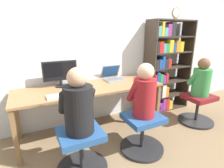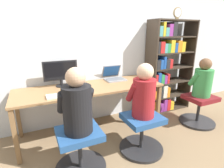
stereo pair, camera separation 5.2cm
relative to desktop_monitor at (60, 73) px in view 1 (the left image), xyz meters
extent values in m
plane|color=#846B4C|center=(0.38, -0.55, -0.94)|extent=(14.00, 14.00, 0.00)
cube|color=silver|center=(0.38, 0.20, 0.36)|extent=(10.00, 0.05, 2.60)
cube|color=olive|center=(0.38, -0.21, -0.22)|extent=(2.11, 0.69, 0.03)
cube|color=brown|center=(-0.64, -0.51, -0.59)|extent=(0.05, 0.05, 0.71)
cube|color=brown|center=(1.40, -0.51, -0.59)|extent=(0.05, 0.05, 0.71)
cube|color=brown|center=(-0.64, 0.10, -0.59)|extent=(0.05, 0.05, 0.71)
cube|color=brown|center=(1.40, 0.10, -0.59)|extent=(0.05, 0.05, 0.71)
cylinder|color=black|center=(0.00, 0.00, -0.20)|extent=(0.17, 0.17, 0.01)
cylinder|color=black|center=(0.00, 0.00, -0.15)|extent=(0.04, 0.04, 0.08)
cube|color=black|center=(0.00, 0.00, 0.03)|extent=(0.49, 0.02, 0.28)
cube|color=black|center=(0.00, -0.01, 0.03)|extent=(0.44, 0.01, 0.24)
cube|color=gray|center=(0.86, -0.04, -0.19)|extent=(0.33, 0.23, 0.02)
cube|color=slate|center=(0.86, -0.04, -0.18)|extent=(0.29, 0.18, 0.00)
cube|color=gray|center=(0.86, 0.12, -0.08)|extent=(0.33, 0.11, 0.21)
cube|color=#19478C|center=(0.86, 0.12, -0.08)|extent=(0.29, 0.09, 0.18)
cube|color=silver|center=(-0.03, -0.42, -0.19)|extent=(0.44, 0.15, 0.02)
cube|color=#BAB8AD|center=(-0.03, -0.42, -0.18)|extent=(0.41, 0.12, 0.00)
ellipsoid|color=black|center=(0.25, -0.43, -0.19)|extent=(0.06, 0.10, 0.03)
cylinder|color=#262628|center=(0.00, -0.91, -0.92)|extent=(0.58, 0.58, 0.04)
cylinder|color=#262628|center=(0.00, -0.91, -0.71)|extent=(0.05, 0.05, 0.39)
cube|color=#234C84|center=(0.00, -0.91, -0.48)|extent=(0.46, 0.41, 0.07)
cylinder|color=#262628|center=(0.82, -0.90, -0.92)|extent=(0.58, 0.58, 0.04)
cylinder|color=#262628|center=(0.82, -0.90, -0.71)|extent=(0.05, 0.05, 0.39)
cube|color=#234C84|center=(0.82, -0.90, -0.48)|extent=(0.46, 0.41, 0.07)
cylinder|color=black|center=(0.00, -0.91, -0.20)|extent=(0.30, 0.30, 0.50)
sphere|color=tan|center=(0.00, -0.91, 0.14)|extent=(0.20, 0.20, 0.20)
cylinder|color=black|center=(-0.14, -0.84, -0.12)|extent=(0.08, 0.22, 0.28)
cylinder|color=black|center=(0.15, -0.84, -0.12)|extent=(0.08, 0.22, 0.28)
cylinder|color=maroon|center=(0.82, -0.90, -0.21)|extent=(0.28, 0.28, 0.48)
sphere|color=beige|center=(0.82, -0.90, 0.12)|extent=(0.20, 0.20, 0.20)
cylinder|color=maroon|center=(0.69, -0.84, -0.14)|extent=(0.08, 0.20, 0.26)
cylinder|color=maroon|center=(0.96, -0.84, -0.14)|extent=(0.08, 0.20, 0.26)
cube|color=#382D23|center=(1.58, -0.02, -0.08)|extent=(0.02, 0.34, 1.71)
cube|color=#382D23|center=(2.48, -0.02, -0.08)|extent=(0.02, 0.34, 1.71)
cube|color=#382D23|center=(2.03, -0.02, -0.93)|extent=(0.88, 0.32, 0.02)
cube|color=#382D23|center=(2.03, -0.02, -0.65)|extent=(0.88, 0.32, 0.02)
cube|color=#382D23|center=(2.03, -0.02, -0.36)|extent=(0.88, 0.32, 0.02)
cube|color=#382D23|center=(2.03, -0.02, -0.08)|extent=(0.88, 0.32, 0.02)
cube|color=#382D23|center=(2.03, -0.02, 0.20)|extent=(0.88, 0.32, 0.02)
cube|color=#382D23|center=(2.03, -0.02, 0.48)|extent=(0.88, 0.32, 0.02)
cube|color=#382D23|center=(2.03, -0.02, 0.76)|extent=(0.88, 0.32, 0.02)
cube|color=orange|center=(1.63, -0.05, -0.81)|extent=(0.07, 0.25, 0.22)
cube|color=#262628|center=(1.71, -0.07, -0.82)|extent=(0.07, 0.21, 0.18)
cube|color=#8C338C|center=(1.79, -0.09, -0.83)|extent=(0.08, 0.18, 0.17)
cube|color=#8C338C|center=(1.88, -0.06, -0.80)|extent=(0.08, 0.25, 0.23)
cube|color=red|center=(1.97, -0.07, -0.81)|extent=(0.08, 0.22, 0.22)
cube|color=gold|center=(2.05, -0.07, -0.83)|extent=(0.08, 0.22, 0.16)
cube|color=orange|center=(1.63, -0.04, -0.55)|extent=(0.05, 0.28, 0.16)
cube|color=teal|center=(1.70, -0.08, -0.53)|extent=(0.07, 0.21, 0.20)
cube|color=#262628|center=(1.77, -0.07, -0.56)|extent=(0.05, 0.23, 0.14)
cube|color=silver|center=(1.84, -0.04, -0.51)|extent=(0.09, 0.28, 0.24)
cube|color=orange|center=(1.92, -0.08, -0.54)|extent=(0.06, 0.21, 0.19)
cube|color=red|center=(1.62, -0.08, -0.26)|extent=(0.04, 0.21, 0.18)
cube|color=#1E4C9E|center=(1.69, -0.06, -0.25)|extent=(0.06, 0.24, 0.21)
cube|color=#2D8C47|center=(1.76, -0.06, -0.27)|extent=(0.07, 0.25, 0.17)
cube|color=#8C338C|center=(1.83, -0.07, -0.28)|extent=(0.06, 0.22, 0.15)
cube|color=red|center=(1.89, -0.08, -0.26)|extent=(0.05, 0.21, 0.18)
cube|color=#262628|center=(1.64, -0.07, 0.01)|extent=(0.08, 0.23, 0.16)
cube|color=#1E4C9E|center=(1.71, -0.08, 0.01)|extent=(0.06, 0.20, 0.17)
cube|color=#1E4C9E|center=(1.78, -0.06, 0.04)|extent=(0.05, 0.24, 0.21)
cube|color=#262628|center=(1.85, -0.08, 0.01)|extent=(0.08, 0.20, 0.16)
cube|color=red|center=(1.92, -0.09, 0.01)|extent=(0.06, 0.19, 0.16)
cube|color=#262628|center=(1.62, -0.07, 0.31)|extent=(0.04, 0.22, 0.20)
cube|color=red|center=(1.70, -0.06, 0.31)|extent=(0.09, 0.25, 0.19)
cube|color=teal|center=(1.77, -0.06, 0.29)|extent=(0.06, 0.23, 0.16)
cube|color=#2D8C47|center=(1.84, -0.05, 0.29)|extent=(0.06, 0.25, 0.16)
cube|color=gold|center=(1.92, -0.04, 0.32)|extent=(0.09, 0.27, 0.22)
cube|color=#1E4C9E|center=(2.01, -0.07, 0.29)|extent=(0.06, 0.22, 0.17)
cube|color=orange|center=(2.08, -0.05, 0.31)|extent=(0.09, 0.26, 0.20)
cube|color=gold|center=(2.17, -0.05, 0.30)|extent=(0.08, 0.25, 0.18)
cube|color=teal|center=(1.64, -0.05, 0.58)|extent=(0.07, 0.26, 0.17)
cube|color=gold|center=(1.70, -0.06, 0.61)|extent=(0.05, 0.24, 0.23)
cube|color=teal|center=(1.77, -0.08, 0.57)|extent=(0.07, 0.21, 0.14)
cube|color=#8C338C|center=(1.85, -0.07, 0.59)|extent=(0.08, 0.22, 0.20)
cube|color=#262628|center=(1.94, -0.08, 0.61)|extent=(0.09, 0.20, 0.24)
cube|color=olive|center=(1.99, -0.13, 0.79)|extent=(0.06, 0.03, 0.02)
cylinder|color=olive|center=(1.99, -0.13, 0.88)|extent=(0.17, 0.02, 0.17)
cylinder|color=white|center=(1.99, -0.14, 0.88)|extent=(0.14, 0.00, 0.14)
cylinder|color=#262628|center=(2.11, -0.71, -0.92)|extent=(0.58, 0.58, 0.04)
cylinder|color=#262628|center=(2.11, -0.71, -0.71)|extent=(0.05, 0.05, 0.39)
cube|color=maroon|center=(2.11, -0.71, -0.48)|extent=(0.46, 0.41, 0.07)
cylinder|color=#388C47|center=(2.11, -0.71, -0.22)|extent=(0.28, 0.28, 0.45)
sphere|color=brown|center=(2.11, -0.71, 0.08)|extent=(0.18, 0.18, 0.18)
cylinder|color=#388C47|center=(1.97, -0.65, -0.16)|extent=(0.08, 0.19, 0.25)
cylinder|color=#388C47|center=(2.24, -0.65, -0.16)|extent=(0.08, 0.19, 0.25)
camera|label=1|loc=(-0.42, -2.52, 0.57)|focal=28.00mm
camera|label=2|loc=(-0.37, -2.55, 0.57)|focal=28.00mm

